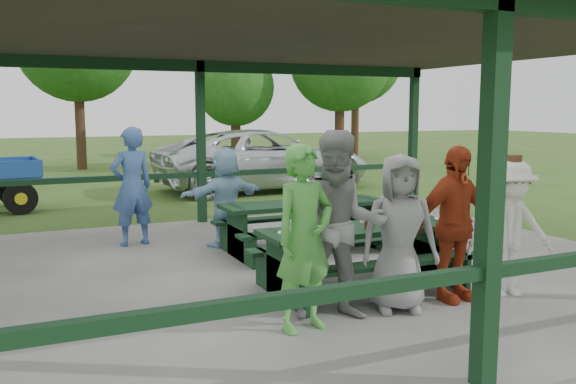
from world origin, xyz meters
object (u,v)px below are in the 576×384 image
picnic_table_far (305,220)px  spectator_blue (132,186)px  picnic_table_near (361,250)px  spectator_grey (334,184)px  pickup_truck (264,160)px  contestant_green (304,238)px  spectator_lblue (226,197)px  contestant_grey_left (341,226)px  contestant_red (454,224)px  contestant_grey_mid (399,233)px  contestant_white_fedora (510,228)px

picnic_table_far → spectator_blue: spectator_blue is taller
picnic_table_near → spectator_grey: 3.18m
picnic_table_far → pickup_truck: pickup_truck is taller
picnic_table_far → spectator_grey: (0.99, 0.91, 0.40)m
picnic_table_far → contestant_green: contestant_green is taller
picnic_table_far → spectator_lblue: 1.32m
contestant_grey_left → spectator_grey: 4.22m
spectator_lblue → contestant_red: bearing=98.6°
picnic_table_near → picnic_table_far: (0.23, 2.00, 0.00)m
picnic_table_near → picnic_table_far: size_ratio=0.97×
contestant_grey_mid → picnic_table_far: bearing=103.3°
spectator_blue → spectator_grey: (3.25, -0.59, -0.05)m
contestant_green → contestant_white_fedora: size_ratio=1.11×
contestant_green → contestant_grey_mid: contestant_green is taller
contestant_red → spectator_lblue: 3.93m
picnic_table_far → contestant_grey_mid: size_ratio=1.50×
picnic_table_far → contestant_green: size_ratio=1.39×
picnic_table_near → contestant_grey_left: (-0.74, -0.83, 0.49)m
contestant_green → spectator_blue: 4.52m
contestant_grey_left → spectator_lblue: contestant_grey_left is taller
spectator_lblue → spectator_grey: spectator_grey is taller
spectator_blue → contestant_grey_left: bearing=94.1°
contestant_grey_left → contestant_red: 1.45m
contestant_red → pickup_truck: 10.52m
contestant_grey_mid → spectator_lblue: bearing=119.1°
contestant_green → contestant_grey_mid: bearing=-6.9°
contestant_green → spectator_blue: size_ratio=0.97×
picnic_table_near → picnic_table_far: 2.01m
contestant_green → spectator_blue: bearing=88.6°
contestant_white_fedora → contestant_grey_mid: bearing=-164.5°
picnic_table_far → pickup_truck: size_ratio=0.41×
contestant_green → contestant_red: contestant_green is taller
contestant_white_fedora → spectator_blue: spectator_blue is taller
contestant_green → contestant_white_fedora: bearing=-11.4°
picnic_table_near → contestant_green: contestant_green is taller
pickup_truck → spectator_lblue: bearing=150.9°
picnic_table_near → picnic_table_far: bearing=83.4°
contestant_white_fedora → spectator_blue: 5.59m
spectator_lblue → contestant_green: bearing=70.1°
contestant_grey_mid → spectator_lblue: (-0.66, 3.72, -0.07)m
contestant_grey_mid → spectator_blue: bearing=133.5°
contestant_green → pickup_truck: size_ratio=0.30×
contestant_white_fedora → spectator_grey: bearing=111.1°
pickup_truck → picnic_table_near: bearing=162.2°
contestant_green → picnic_table_far: bearing=52.1°
spectator_lblue → spectator_blue: spectator_blue is taller
picnic_table_near → spectator_lblue: (-0.71, 2.87, 0.30)m
spectator_grey → contestant_red: bearing=72.8°
contestant_grey_mid → spectator_grey: spectator_grey is taller
contestant_white_fedora → spectator_lblue: bearing=137.6°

